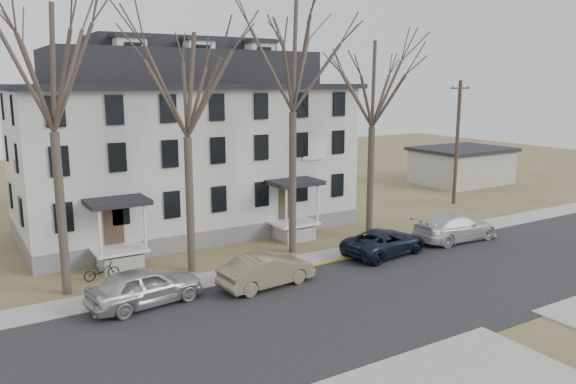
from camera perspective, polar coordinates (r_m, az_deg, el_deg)
ground at (r=23.77m, az=11.21°, el=-12.37°), size 120.00×120.00×0.00m
main_road at (r=25.15m, az=8.08°, el=-10.91°), size 120.00×10.00×0.04m
far_sidewalk at (r=29.72m, az=0.66°, el=-7.29°), size 120.00×2.00×0.08m
yellow_curb at (r=31.87m, az=9.22°, el=-6.14°), size 14.00×0.25×0.06m
boarding_house at (r=36.45m, az=-10.40°, el=4.65°), size 20.80×12.36×12.05m
distant_building at (r=55.02m, az=17.20°, el=2.60°), size 8.50×6.50×3.35m
tree_far_left at (r=25.99m, az=-23.16°, el=12.36°), size 8.40×8.40×13.72m
tree_mid_left at (r=27.54m, az=-10.38°, el=11.40°), size 7.80×7.80×12.74m
tree_center at (r=30.29m, az=0.50°, el=14.35°), size 9.00×9.00×14.70m
tree_mid_right at (r=33.48m, az=8.67°, el=11.38°), size 7.80×7.80×12.74m
utility_pole_far at (r=45.10m, az=16.80°, el=4.98°), size 2.00×0.28×9.50m
car_silver at (r=24.90m, az=-14.31°, el=-9.34°), size 5.11×2.59×1.67m
car_tan at (r=26.30m, az=-2.19°, el=-8.03°), size 4.78×2.11×1.53m
car_navy at (r=31.35m, az=9.78°, el=-5.09°), size 5.42×3.05×1.43m
car_white at (r=35.06m, az=16.64°, el=-3.51°), size 5.63×2.45×1.61m
bicycle_left at (r=28.63m, az=-18.41°, el=-7.68°), size 1.69×0.61×0.88m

